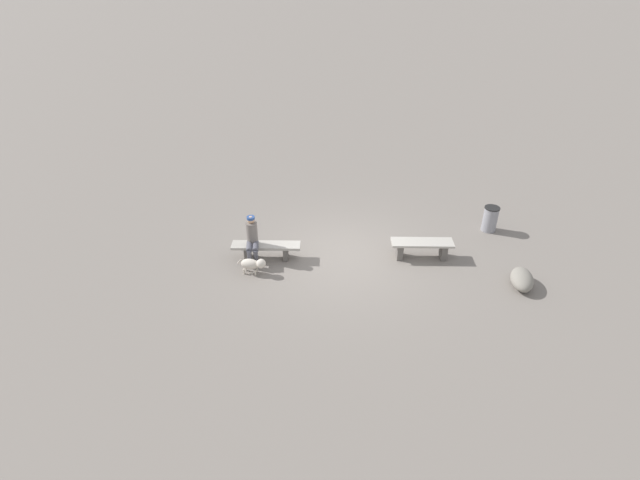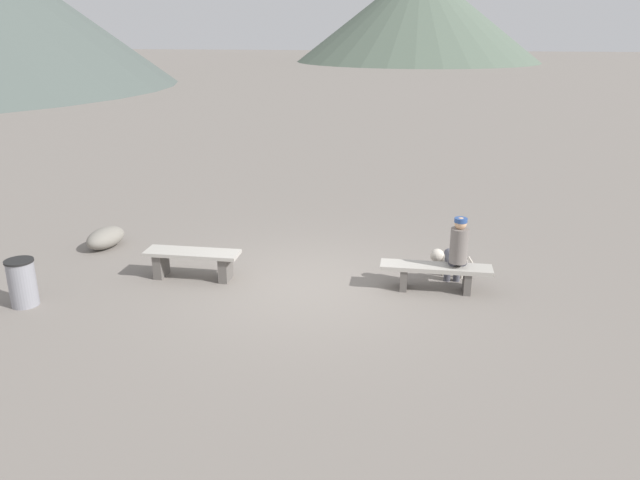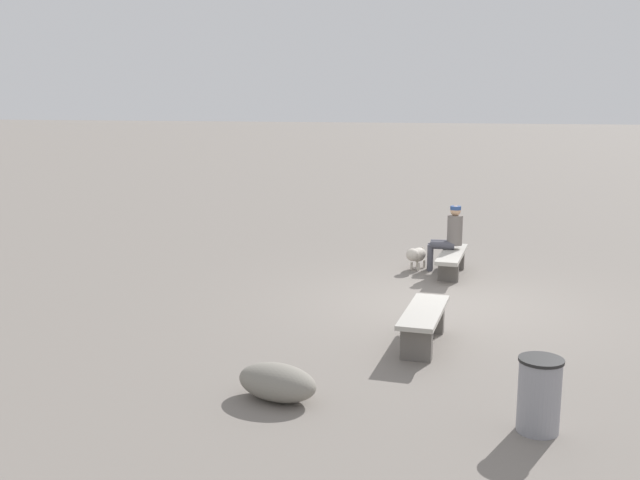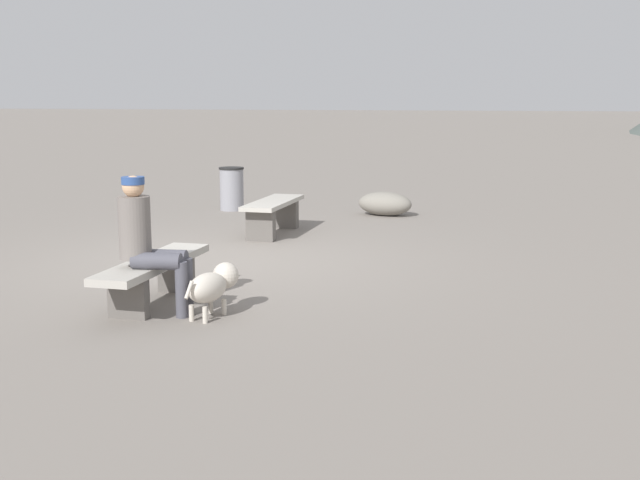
{
  "view_description": "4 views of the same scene",
  "coord_description": "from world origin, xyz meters",
  "px_view_note": "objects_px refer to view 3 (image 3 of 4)",
  "views": [
    {
      "loc": [
        0.43,
        10.45,
        6.91
      ],
      "look_at": [
        0.61,
        0.35,
        0.69
      ],
      "focal_mm": 26.78,
      "sensor_mm": 36.0,
      "label": 1
    },
    {
      "loc": [
        1.61,
        -9.23,
        4.02
      ],
      "look_at": [
        0.02,
        0.81,
        0.52
      ],
      "focal_mm": 34.88,
      "sensor_mm": 36.0,
      "label": 2
    },
    {
      "loc": [
        -10.89,
        -1.29,
        3.09
      ],
      "look_at": [
        0.74,
        2.27,
        0.76
      ],
      "focal_mm": 40.21,
      "sensor_mm": 36.0,
      "label": 3
    },
    {
      "loc": [
        8.72,
        3.49,
        1.92
      ],
      "look_at": [
        0.32,
        1.31,
        0.37
      ],
      "focal_mm": 45.43,
      "sensor_mm": 36.0,
      "label": 4
    }
  ],
  "objects_px": {
    "dog": "(416,255)",
    "boulder": "(277,382)",
    "trash_bin": "(539,395)",
    "bench_left": "(424,321)",
    "seated_person": "(449,235)",
    "bench_right": "(452,258)"
  },
  "relations": [
    {
      "from": "dog",
      "to": "boulder",
      "type": "relative_size",
      "value": 0.81
    },
    {
      "from": "dog",
      "to": "trash_bin",
      "type": "relative_size",
      "value": 1.0
    },
    {
      "from": "seated_person",
      "to": "dog",
      "type": "relative_size",
      "value": 1.69
    },
    {
      "from": "bench_left",
      "to": "seated_person",
      "type": "bearing_deg",
      "value": 2.79
    },
    {
      "from": "trash_bin",
      "to": "boulder",
      "type": "height_order",
      "value": "trash_bin"
    },
    {
      "from": "seated_person",
      "to": "trash_bin",
      "type": "xyz_separation_m",
      "value": [
        -6.49,
        -1.66,
        -0.31
      ]
    },
    {
      "from": "bench_right",
      "to": "boulder",
      "type": "xyz_separation_m",
      "value": [
        -6.2,
        1.09,
        -0.12
      ]
    },
    {
      "from": "dog",
      "to": "trash_bin",
      "type": "bearing_deg",
      "value": 31.16
    },
    {
      "from": "bench_left",
      "to": "seated_person",
      "type": "xyz_separation_m",
      "value": [
        4.33,
        0.23,
        0.36
      ]
    },
    {
      "from": "dog",
      "to": "boulder",
      "type": "distance_m",
      "value": 6.45
    },
    {
      "from": "bench_left",
      "to": "bench_right",
      "type": "relative_size",
      "value": 0.9
    },
    {
      "from": "dog",
      "to": "boulder",
      "type": "bearing_deg",
      "value": 8.33
    },
    {
      "from": "bench_right",
      "to": "dog",
      "type": "distance_m",
      "value": 0.73
    },
    {
      "from": "seated_person",
      "to": "boulder",
      "type": "xyz_separation_m",
      "value": [
        -6.52,
        0.98,
        -0.49
      ]
    },
    {
      "from": "trash_bin",
      "to": "boulder",
      "type": "relative_size",
      "value": 0.81
    },
    {
      "from": "trash_bin",
      "to": "boulder",
      "type": "distance_m",
      "value": 2.65
    },
    {
      "from": "bench_right",
      "to": "trash_bin",
      "type": "xyz_separation_m",
      "value": [
        -6.17,
        -1.55,
        0.06
      ]
    },
    {
      "from": "bench_left",
      "to": "trash_bin",
      "type": "xyz_separation_m",
      "value": [
        -2.16,
        -1.44,
        0.04
      ]
    },
    {
      "from": "seated_person",
      "to": "boulder",
      "type": "height_order",
      "value": "seated_person"
    },
    {
      "from": "bench_left",
      "to": "boulder",
      "type": "relative_size",
      "value": 1.75
    },
    {
      "from": "bench_left",
      "to": "trash_bin",
      "type": "height_order",
      "value": "trash_bin"
    },
    {
      "from": "bench_left",
      "to": "dog",
      "type": "relative_size",
      "value": 2.16
    }
  ]
}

